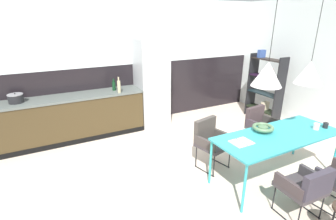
{
  "coord_description": "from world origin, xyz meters",
  "views": [
    {
      "loc": [
        -2.05,
        -2.72,
        2.37
      ],
      "look_at": [
        -0.26,
        0.7,
        0.98
      ],
      "focal_mm": 27.11,
      "sensor_mm": 36.0,
      "label": 1
    }
  ],
  "objects_px": {
    "bottle_spice_small": "(114,86)",
    "cooking_pot": "(16,98)",
    "fruit_bowl": "(263,128)",
    "armchair_head_of_table": "(260,122)",
    "refrigerator_column": "(152,83)",
    "pendant_lamp_over_table_far": "(309,73)",
    "armchair_corner_seat": "(307,186)",
    "armchair_near_window": "(210,138)",
    "open_shelf_unit": "(265,85)",
    "dining_table": "(278,137)",
    "pendant_lamp_over_table_near": "(267,74)",
    "open_book": "(242,142)",
    "bottle_wine_green": "(119,86)",
    "mug_wide_latte": "(326,125)",
    "mug_short_terracotta": "(316,126)"
  },
  "relations": [
    {
      "from": "mug_short_terracotta",
      "to": "pendant_lamp_over_table_far",
      "type": "bearing_deg",
      "value": 159.82
    },
    {
      "from": "dining_table",
      "to": "bottle_wine_green",
      "type": "distance_m",
      "value": 3.16
    },
    {
      "from": "fruit_bowl",
      "to": "armchair_head_of_table",
      "type": "bearing_deg",
      "value": 44.5
    },
    {
      "from": "armchair_head_of_table",
      "to": "armchair_corner_seat",
      "type": "relative_size",
      "value": 1.08
    },
    {
      "from": "open_book",
      "to": "bottle_wine_green",
      "type": "bearing_deg",
      "value": 108.84
    },
    {
      "from": "bottle_wine_green",
      "to": "refrigerator_column",
      "type": "bearing_deg",
      "value": 13.7
    },
    {
      "from": "refrigerator_column",
      "to": "mug_wide_latte",
      "type": "distance_m",
      "value": 3.48
    },
    {
      "from": "bottle_wine_green",
      "to": "dining_table",
      "type": "bearing_deg",
      "value": -59.88
    },
    {
      "from": "fruit_bowl",
      "to": "pendant_lamp_over_table_near",
      "type": "distance_m",
      "value": 0.94
    },
    {
      "from": "dining_table",
      "to": "bottle_spice_small",
      "type": "xyz_separation_m",
      "value": [
        -1.62,
        2.94,
        0.31
      ]
    },
    {
      "from": "dining_table",
      "to": "armchair_head_of_table",
      "type": "bearing_deg",
      "value": 56.91
    },
    {
      "from": "armchair_near_window",
      "to": "armchair_corner_seat",
      "type": "height_order",
      "value": "armchair_near_window"
    },
    {
      "from": "refrigerator_column",
      "to": "mug_wide_latte",
      "type": "bearing_deg",
      "value": -62.54
    },
    {
      "from": "armchair_head_of_table",
      "to": "fruit_bowl",
      "type": "distance_m",
      "value": 1.03
    },
    {
      "from": "pendant_lamp_over_table_near",
      "to": "armchair_head_of_table",
      "type": "bearing_deg",
      "value": 41.78
    },
    {
      "from": "refrigerator_column",
      "to": "open_book",
      "type": "bearing_deg",
      "value": -88.49
    },
    {
      "from": "cooking_pot",
      "to": "bottle_spice_small",
      "type": "bearing_deg",
      "value": -0.01
    },
    {
      "from": "fruit_bowl",
      "to": "cooking_pot",
      "type": "height_order",
      "value": "cooking_pot"
    },
    {
      "from": "fruit_bowl",
      "to": "open_book",
      "type": "height_order",
      "value": "fruit_bowl"
    },
    {
      "from": "fruit_bowl",
      "to": "mug_short_terracotta",
      "type": "relative_size",
      "value": 2.41
    },
    {
      "from": "dining_table",
      "to": "pendant_lamp_over_table_near",
      "type": "height_order",
      "value": "pendant_lamp_over_table_near"
    },
    {
      "from": "armchair_near_window",
      "to": "armchair_corner_seat",
      "type": "relative_size",
      "value": 1.13
    },
    {
      "from": "refrigerator_column",
      "to": "pendant_lamp_over_table_far",
      "type": "bearing_deg",
      "value": -68.8
    },
    {
      "from": "pendant_lamp_over_table_far",
      "to": "cooking_pot",
      "type": "bearing_deg",
      "value": 142.37
    },
    {
      "from": "cooking_pot",
      "to": "refrigerator_column",
      "type": "bearing_deg",
      "value": -0.39
    },
    {
      "from": "open_book",
      "to": "mug_wide_latte",
      "type": "height_order",
      "value": "mug_wide_latte"
    },
    {
      "from": "armchair_near_window",
      "to": "cooking_pot",
      "type": "xyz_separation_m",
      "value": [
        -2.78,
        2.18,
        0.47
      ]
    },
    {
      "from": "mug_short_terracotta",
      "to": "bottle_spice_small",
      "type": "bearing_deg",
      "value": 126.8
    },
    {
      "from": "bottle_spice_small",
      "to": "cooking_pot",
      "type": "bearing_deg",
      "value": 179.99
    },
    {
      "from": "armchair_near_window",
      "to": "armchair_head_of_table",
      "type": "height_order",
      "value": "armchair_near_window"
    },
    {
      "from": "cooking_pot",
      "to": "pendant_lamp_over_table_far",
      "type": "relative_size",
      "value": 0.21
    },
    {
      "from": "refrigerator_column",
      "to": "fruit_bowl",
      "type": "relative_size",
      "value": 6.14
    },
    {
      "from": "open_shelf_unit",
      "to": "pendant_lamp_over_table_near",
      "type": "height_order",
      "value": "pendant_lamp_over_table_near"
    },
    {
      "from": "pendant_lamp_over_table_far",
      "to": "pendant_lamp_over_table_near",
      "type": "bearing_deg",
      "value": 177.06
    },
    {
      "from": "open_shelf_unit",
      "to": "armchair_head_of_table",
      "type": "bearing_deg",
      "value": -49.45
    },
    {
      "from": "open_book",
      "to": "bottle_wine_green",
      "type": "relative_size",
      "value": 0.87
    },
    {
      "from": "pendant_lamp_over_table_near",
      "to": "open_shelf_unit",
      "type": "bearing_deg",
      "value": 41.1
    },
    {
      "from": "armchair_near_window",
      "to": "bottle_spice_small",
      "type": "relative_size",
      "value": 3.3
    },
    {
      "from": "bottle_wine_green",
      "to": "open_shelf_unit",
      "type": "bearing_deg",
      "value": -13.35
    },
    {
      "from": "pendant_lamp_over_table_far",
      "to": "armchair_head_of_table",
      "type": "bearing_deg",
      "value": 79.1
    },
    {
      "from": "fruit_bowl",
      "to": "bottle_spice_small",
      "type": "xyz_separation_m",
      "value": [
        -1.49,
        2.74,
        0.21
      ]
    },
    {
      "from": "open_book",
      "to": "pendant_lamp_over_table_near",
      "type": "bearing_deg",
      "value": -10.16
    },
    {
      "from": "bottle_spice_small",
      "to": "refrigerator_column",
      "type": "bearing_deg",
      "value": -1.18
    },
    {
      "from": "open_book",
      "to": "cooking_pot",
      "type": "height_order",
      "value": "cooking_pot"
    },
    {
      "from": "dining_table",
      "to": "bottle_wine_green",
      "type": "relative_size",
      "value": 6.09
    },
    {
      "from": "fruit_bowl",
      "to": "bottle_spice_small",
      "type": "distance_m",
      "value": 3.13
    },
    {
      "from": "fruit_bowl",
      "to": "bottle_spice_small",
      "type": "bearing_deg",
      "value": 118.56
    },
    {
      "from": "cooking_pot",
      "to": "fruit_bowl",
      "type": "bearing_deg",
      "value": -39.56
    },
    {
      "from": "pendant_lamp_over_table_near",
      "to": "pendant_lamp_over_table_far",
      "type": "relative_size",
      "value": 0.96
    },
    {
      "from": "armchair_near_window",
      "to": "fruit_bowl",
      "type": "height_order",
      "value": "fruit_bowl"
    }
  ]
}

